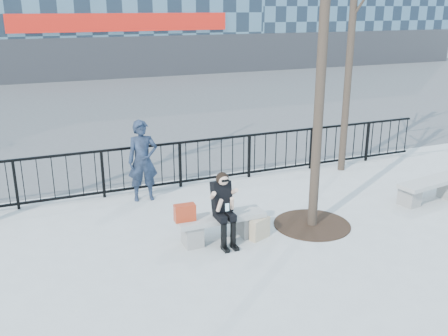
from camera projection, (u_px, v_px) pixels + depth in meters
name	position (u px, v px, depth m)	size (l,w,h in m)	color
ground	(221.00, 240.00, 9.20)	(120.00, 120.00, 0.00)	#A2A29D
street_surface	(94.00, 102.00, 22.35)	(60.00, 23.00, 0.01)	#474747
railing	(172.00, 165.00, 11.66)	(14.00, 0.06, 1.10)	black
tree_grate	(312.00, 224.00, 9.80)	(1.50, 1.50, 0.02)	black
bench_main	(221.00, 225.00, 9.10)	(1.65, 0.46, 0.49)	slate
bench_second	(430.00, 188.00, 10.90)	(1.69, 0.47, 0.50)	slate
seated_woman	(224.00, 209.00, 8.85)	(0.50, 0.64, 1.34)	black
handbag	(185.00, 213.00, 8.77)	(0.37, 0.17, 0.31)	#AA2E14
shopping_bag	(260.00, 229.00, 9.19)	(0.42, 0.15, 0.39)	beige
standing_man	(143.00, 161.00, 10.83)	(0.66, 0.43, 1.80)	black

